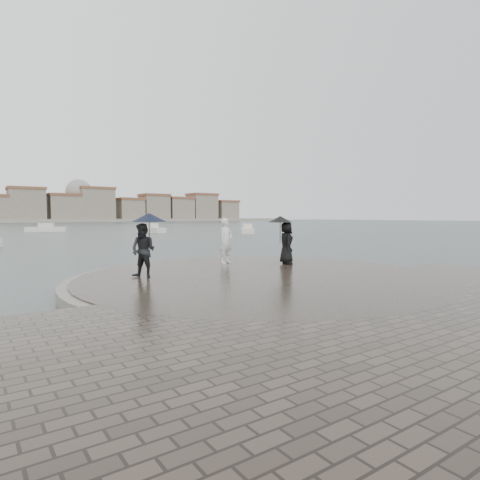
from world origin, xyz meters
TOP-DOWN VIEW (x-y plane):
  - ground at (0.00, 0.00)m, footprint 400.00×400.00m
  - kerb_ring at (0.00, 3.50)m, footprint 12.50×12.50m
  - quay_tip at (0.00, 3.50)m, footprint 11.90×11.90m
  - statue at (0.75, 6.90)m, footprint 0.78×0.63m
  - visitor_left at (-3.38, 5.22)m, footprint 1.32×1.20m
  - visitor_right at (2.57, 5.34)m, footprint 1.19×1.11m
  - boats at (7.47, 42.38)m, footprint 36.20×33.05m

SIDE VIEW (x-z plane):
  - ground at x=0.00m, z-range 0.00..0.00m
  - kerb_ring at x=0.00m, z-range 0.00..0.32m
  - quay_tip at x=0.00m, z-range 0.00..0.36m
  - boats at x=7.47m, z-range -0.37..1.13m
  - statue at x=0.75m, z-range 0.36..2.22m
  - visitor_right at x=2.57m, z-range 0.49..2.44m
  - visitor_left at x=-3.38m, z-range 0.49..2.53m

